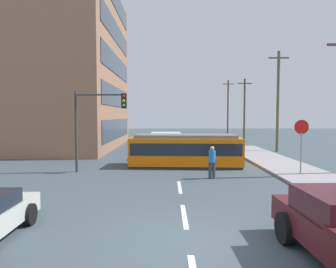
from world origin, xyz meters
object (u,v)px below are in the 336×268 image
Objects in this scene: city_bus at (167,143)px; utility_pole_far at (245,108)px; traffic_light_mast at (98,115)px; utility_pole_distant at (229,107)px; stop_sign at (302,135)px; streetcar_tram at (186,150)px; utility_pole_mid at (279,100)px; pedestrian_crossing at (213,160)px.

utility_pole_far is at bearing 56.88° from city_bus.
utility_pole_distant reaches higher than traffic_light_mast.
city_bus is 1.90× the size of stop_sign.
utility_pole_distant is at bearing 66.87° from traffic_light_mast.
streetcar_tram is 6.89m from stop_sign.
stop_sign is 11.23m from traffic_light_mast.
utility_pole_mid is (8.69, 8.02, 3.60)m from streetcar_tram.
city_bus is 11.31m from stop_sign.
utility_pole_far is (14.11, 22.94, 0.94)m from traffic_light_mast.
utility_pole_mid reaches higher than utility_pole_distant.
stop_sign is at bearing -94.50° from utility_pole_distant.
pedestrian_crossing is at bearing -16.63° from traffic_light_mast.
city_bus is 3.27× the size of pedestrian_crossing.
pedestrian_crossing is 0.19× the size of utility_pole_mid.
city_bus is at bearing -111.58° from utility_pole_distant.
stop_sign is 11.92m from utility_pole_mid.
utility_pole_distant is at bearing 77.71° from pedestrian_crossing.
traffic_light_mast is at bearing 163.37° from pedestrian_crossing.
utility_pole_far is 9.22m from utility_pole_distant.
pedestrian_crossing is 0.58× the size of stop_sign.
streetcar_tram reaches higher than pedestrian_crossing.
traffic_light_mast is at bearing -118.14° from city_bus.
traffic_light_mast reaches higher than city_bus.
city_bus is 10.94m from utility_pole_mid.
pedestrian_crossing is (1.15, -3.85, -0.11)m from streetcar_tram.
utility_pole_far is at bearing -87.65° from utility_pole_distant.
utility_pole_distant is at bearing 74.16° from streetcar_tram.
utility_pole_mid is at bearing -91.10° from utility_pole_far.
pedestrian_crossing is at bearing -107.43° from utility_pole_far.
pedestrian_crossing is 0.21× the size of utility_pole_far.
pedestrian_crossing is at bearing -122.46° from utility_pole_mid.
utility_pole_mid is 12.98m from utility_pole_far.
city_bus is 0.61× the size of utility_pole_mid.
utility_pole_mid is at bearing 57.54° from pedestrian_crossing.
traffic_light_mast reaches higher than pedestrian_crossing.
utility_pole_far is (3.01, 24.30, 2.01)m from stop_sign.
traffic_light_mast is 26.95m from utility_pole_far.
utility_pole_mid is (13.86, 9.97, 1.39)m from traffic_light_mast.
streetcar_tram is at bearing 150.79° from stop_sign.
streetcar_tram is 0.79× the size of utility_pole_mid.
pedestrian_crossing is 14.54m from utility_pole_mid.
pedestrian_crossing is 6.99m from traffic_light_mast.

